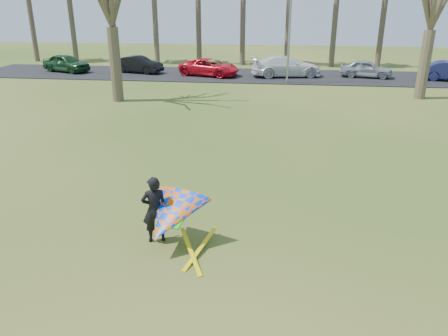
# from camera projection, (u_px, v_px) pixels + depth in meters

# --- Properties ---
(ground) EXTENTS (100.00, 100.00, 0.00)m
(ground) POSITION_uv_depth(u_px,v_px,m) (214.00, 236.00, 11.21)
(ground) COLOR #1E480F
(ground) RESTS_ON ground
(parking_strip) EXTENTS (46.00, 7.00, 0.06)m
(parking_strip) POSITION_uv_depth(u_px,v_px,m) (261.00, 76.00, 34.31)
(parking_strip) COLOR black
(parking_strip) RESTS_ON ground
(streetlight) EXTENTS (2.28, 0.18, 8.00)m
(streetlight) POSITION_uv_depth(u_px,v_px,m) (292.00, 18.00, 29.68)
(streetlight) COLOR gray
(streetlight) RESTS_ON ground
(car_0) EXTENTS (4.44, 2.99, 1.41)m
(car_0) POSITION_uv_depth(u_px,v_px,m) (66.00, 63.00, 35.72)
(car_0) COLOR #1A4121
(car_0) RESTS_ON parking_strip
(car_1) EXTENTS (4.22, 2.40, 1.32)m
(car_1) POSITION_uv_depth(u_px,v_px,m) (139.00, 64.00, 35.27)
(car_1) COLOR black
(car_1) RESTS_ON parking_strip
(car_2) EXTENTS (5.12, 3.45, 1.30)m
(car_2) POSITION_uv_depth(u_px,v_px,m) (209.00, 67.00, 33.94)
(car_2) COLOR red
(car_2) RESTS_ON parking_strip
(car_3) EXTENTS (5.68, 3.24, 1.55)m
(car_3) POSITION_uv_depth(u_px,v_px,m) (286.00, 66.00, 33.53)
(car_3) COLOR white
(car_3) RESTS_ON parking_strip
(car_4) EXTENTS (4.04, 2.22, 1.30)m
(car_4) POSITION_uv_depth(u_px,v_px,m) (366.00, 69.00, 33.21)
(car_4) COLOR #91979D
(car_4) RESTS_ON parking_strip
(kite_flyer) EXTENTS (2.13, 2.39, 2.02)m
(kite_flyer) POSITION_uv_depth(u_px,v_px,m) (168.00, 215.00, 10.45)
(kite_flyer) COLOR black
(kite_flyer) RESTS_ON ground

